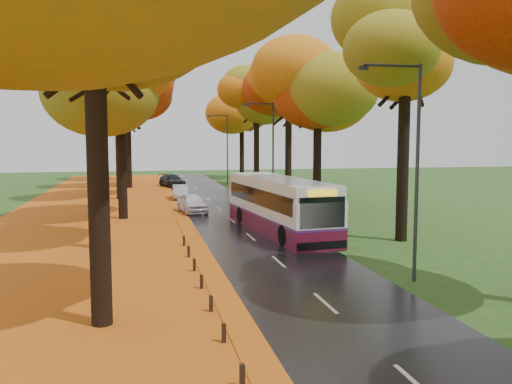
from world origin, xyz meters
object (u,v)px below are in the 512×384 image
object	(u,v)px
streetlamp_near	(411,155)
car_dark	(172,181)
car_silver	(180,192)
streetlamp_far	(225,143)
streetlamp_mid	(270,146)
car_white	(192,203)
bus	(279,204)

from	to	relation	value
streetlamp_near	car_dark	distance (m)	42.22
car_silver	car_dark	world-z (taller)	car_dark
streetlamp_far	streetlamp_mid	bearing A→B (deg)	-90.00
car_white	car_dark	bearing A→B (deg)	82.35
car_white	car_dark	distance (m)	21.30
streetlamp_near	streetlamp_mid	size ratio (longest dim) A/B	1.00
streetlamp_mid	streetlamp_far	xyz separation A→B (m)	(0.00, 22.00, 0.00)
streetlamp_far	car_dark	world-z (taller)	streetlamp_far
streetlamp_near	car_dark	size ratio (longest dim) A/B	1.75
streetlamp_near	car_white	bearing A→B (deg)	106.79
streetlamp_far	car_silver	bearing A→B (deg)	-113.21
streetlamp_near	car_silver	distance (m)	30.26
car_silver	streetlamp_far	bearing A→B (deg)	69.72
bus	car_white	xyz separation A→B (m)	(-4.06, 9.01, -0.90)
car_dark	streetlamp_near	bearing A→B (deg)	-97.75
streetlamp_mid	streetlamp_far	world-z (taller)	same
streetlamp_far	car_dark	size ratio (longest dim) A/B	1.75
bus	car_white	size ratio (longest dim) A/B	2.90
streetlamp_near	streetlamp_mid	xyz separation A→B (m)	(0.00, 22.00, 0.00)
car_silver	car_dark	bearing A→B (deg)	92.94
streetlamp_far	car_dark	bearing A→B (deg)	-158.79
car_silver	car_dark	size ratio (longest dim) A/B	0.81
streetlamp_mid	car_dark	world-z (taller)	streetlamp_mid
streetlamp_far	bus	distance (m)	32.96
streetlamp_near	bus	xyz separation A→B (m)	(-2.05, 11.25, -3.08)
streetlamp_far	car_white	distance (m)	24.84
streetlamp_near	streetlamp_mid	world-z (taller)	same
bus	car_dark	world-z (taller)	bus
streetlamp_far	bus	world-z (taller)	streetlamp_far
car_white	car_silver	size ratio (longest dim) A/B	1.10
bus	car_white	bearing A→B (deg)	108.18
streetlamp_near	streetlamp_mid	bearing A→B (deg)	90.00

